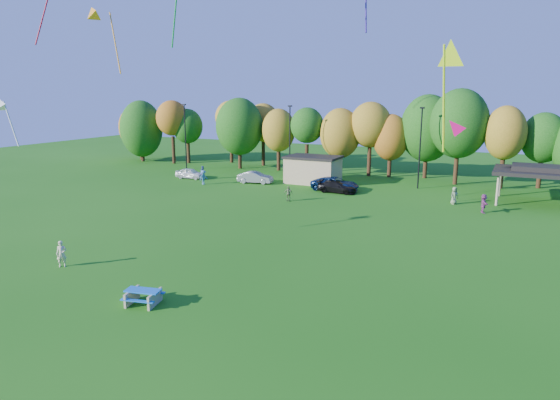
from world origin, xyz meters
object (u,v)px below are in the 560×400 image
at_px(car_b, 255,177).
at_px(car_c, 335,184).
at_px(picnic_table, 143,296).
at_px(kite_flyer, 62,254).
at_px(car_d, 337,187).
at_px(car_a, 190,173).

height_order(car_b, car_c, car_c).
bearing_deg(picnic_table, kite_flyer, 152.74).
xyz_separation_m(kite_flyer, car_d, (7.57, 29.73, -0.21)).
relative_size(car_a, car_c, 0.73).
bearing_deg(car_d, car_b, 85.93).
relative_size(picnic_table, kite_flyer, 1.25).
bearing_deg(car_b, kite_flyer, 175.32).
height_order(kite_flyer, car_b, kite_flyer).
distance_m(car_a, car_c, 19.09).
relative_size(car_a, car_d, 0.90).
distance_m(kite_flyer, car_a, 32.53).
relative_size(car_b, car_c, 0.80).
relative_size(car_b, car_d, 0.98).
distance_m(kite_flyer, car_c, 31.55).
relative_size(picnic_table, car_c, 0.40).
xyz_separation_m(picnic_table, car_a, (-20.50, 32.36, 0.20)).
distance_m(car_b, car_d, 10.79).
bearing_deg(car_b, car_a, 83.96).
bearing_deg(kite_flyer, picnic_table, -54.02).
bearing_deg(car_c, car_d, -148.90).
distance_m(car_a, car_b, 8.98).
relative_size(kite_flyer, car_d, 0.39).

